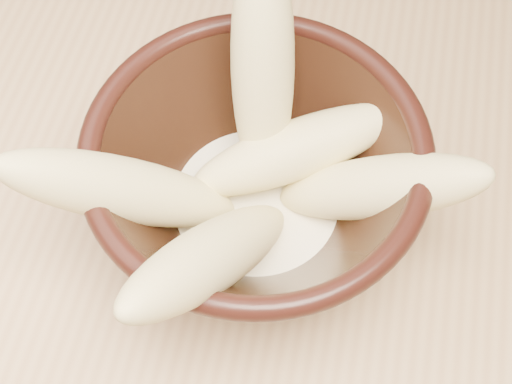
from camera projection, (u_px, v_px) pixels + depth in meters
The scene contains 8 objects.
table at pixel (293, 268), 0.63m from camera, with size 1.20×0.80×0.75m.
bowl at pixel (256, 185), 0.50m from camera, with size 0.23×0.23×0.13m.
milk_puddle at pixel (256, 205), 0.53m from camera, with size 0.13×0.13×0.02m, color #F4E8C5.
banana_upright at pixel (263, 69), 0.47m from camera, with size 0.04×0.04×0.19m, color #E7D888.
banana_left at pixel (127, 190), 0.46m from camera, with size 0.04×0.04×0.18m, color #E7D888.
banana_right at pixel (378, 187), 0.48m from camera, with size 0.04×0.04×0.16m, color #E7D888.
banana_across at pixel (295, 150), 0.50m from camera, with size 0.04×0.04×0.15m, color #E7D888.
banana_front at pixel (213, 257), 0.43m from camera, with size 0.04×0.04×0.19m, color #E7D888.
Camera 1 is at (0.02, -0.25, 1.26)m, focal length 50.00 mm.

